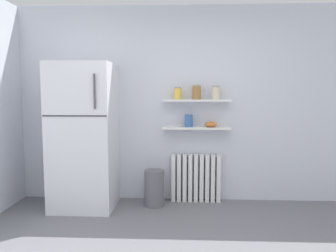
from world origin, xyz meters
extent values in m
plane|color=slate|center=(0.00, 0.50, 0.00)|extent=(7.04, 7.04, 0.00)
cube|color=silver|center=(0.00, 2.05, 1.30)|extent=(7.04, 0.10, 2.60)
cube|color=silver|center=(-1.24, 1.64, 0.91)|extent=(0.77, 0.71, 1.82)
cube|color=#262628|center=(-1.24, 1.28, 1.19)|extent=(0.75, 0.01, 0.01)
cylinder|color=#4C4C51|center=(-0.99, 1.27, 1.47)|extent=(0.02, 0.02, 0.40)
cube|color=white|center=(-0.11, 1.92, 0.32)|extent=(0.05, 0.12, 0.64)
cube|color=white|center=(-0.04, 1.92, 0.32)|extent=(0.05, 0.12, 0.64)
cube|color=white|center=(0.04, 1.92, 0.32)|extent=(0.05, 0.12, 0.64)
cube|color=white|center=(0.11, 1.92, 0.32)|extent=(0.05, 0.12, 0.64)
cube|color=white|center=(0.19, 1.92, 0.32)|extent=(0.05, 0.12, 0.64)
cube|color=white|center=(0.26, 1.92, 0.32)|extent=(0.05, 0.12, 0.64)
cube|color=white|center=(0.34, 1.92, 0.32)|extent=(0.05, 0.12, 0.64)
cube|color=white|center=(0.41, 1.92, 0.32)|extent=(0.05, 0.12, 0.64)
cube|color=white|center=(0.49, 1.92, 0.32)|extent=(0.05, 0.12, 0.64)
cube|color=white|center=(0.19, 1.89, 1.00)|extent=(0.89, 0.22, 0.02)
cube|color=white|center=(0.19, 1.89, 1.36)|extent=(0.89, 0.22, 0.02)
cylinder|color=yellow|center=(-0.06, 1.89, 1.44)|extent=(0.10, 0.10, 0.14)
cylinder|color=gray|center=(-0.06, 1.89, 1.52)|extent=(0.09, 0.09, 0.02)
cylinder|color=olive|center=(0.19, 1.89, 1.46)|extent=(0.11, 0.11, 0.17)
cylinder|color=gray|center=(0.19, 1.89, 1.55)|extent=(0.10, 0.10, 0.02)
cylinder|color=beige|center=(0.43, 1.89, 1.45)|extent=(0.11, 0.11, 0.16)
cylinder|color=gray|center=(0.43, 1.89, 1.54)|extent=(0.10, 0.10, 0.02)
cylinder|color=#38609E|center=(0.08, 1.89, 1.09)|extent=(0.11, 0.11, 0.16)
ellipsoid|color=orange|center=(0.38, 1.89, 1.05)|extent=(0.16, 0.16, 0.07)
cylinder|color=slate|center=(-0.35, 1.71, 0.23)|extent=(0.26, 0.26, 0.47)
camera|label=1|loc=(0.02, -2.49, 1.46)|focal=35.80mm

